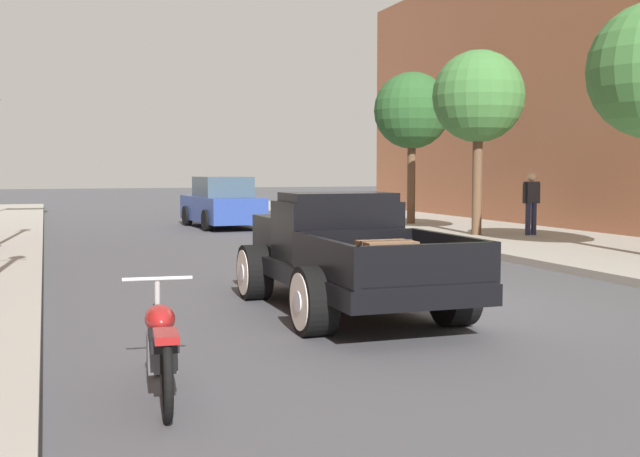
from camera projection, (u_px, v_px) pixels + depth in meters
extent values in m
plane|color=#47474C|center=(378.00, 303.00, 11.24)|extent=(140.00, 140.00, 0.00)
cube|color=black|center=(345.00, 271.00, 10.59)|extent=(1.76, 4.90, 0.24)
cube|color=black|center=(336.00, 230.00, 10.88)|extent=(1.56, 1.10, 0.80)
cube|color=black|center=(338.00, 197.00, 10.80)|extent=(1.44, 0.94, 0.12)
cube|color=#3D4C5B|center=(323.00, 216.00, 11.40)|extent=(1.33, 0.04, 0.44)
cube|color=black|center=(307.00, 233.00, 12.11)|extent=(1.32, 1.50, 0.52)
cube|color=silver|center=(291.00, 231.00, 12.87)|extent=(0.68, 0.10, 0.47)
cube|color=black|center=(388.00, 274.00, 9.26)|extent=(1.69, 2.10, 0.04)
cube|color=black|center=(323.00, 258.00, 8.98)|extent=(0.08, 2.10, 0.44)
cube|color=black|center=(450.00, 253.00, 9.51)|extent=(0.08, 2.10, 0.44)
cube|color=black|center=(428.00, 265.00, 8.29)|extent=(1.62, 0.08, 0.44)
cube|color=black|center=(356.00, 247.00, 10.19)|extent=(1.62, 0.08, 0.44)
cylinder|color=black|center=(255.00, 272.00, 11.57)|extent=(0.36, 0.80, 0.80)
cylinder|color=silver|center=(242.00, 273.00, 11.51)|extent=(0.01, 0.66, 0.66)
cylinder|color=silver|center=(242.00, 273.00, 11.51)|extent=(0.02, 0.24, 0.24)
cylinder|color=black|center=(369.00, 267.00, 12.16)|extent=(0.36, 0.80, 0.80)
cylinder|color=silver|center=(380.00, 267.00, 12.22)|extent=(0.01, 0.66, 0.66)
cylinder|color=silver|center=(380.00, 267.00, 12.23)|extent=(0.02, 0.24, 0.24)
cylinder|color=black|center=(314.00, 301.00, 9.04)|extent=(0.36, 0.80, 0.80)
cylinder|color=silver|center=(299.00, 302.00, 8.98)|extent=(0.01, 0.66, 0.66)
cylinder|color=silver|center=(298.00, 302.00, 8.97)|extent=(0.02, 0.24, 0.24)
cylinder|color=black|center=(454.00, 293.00, 9.62)|extent=(0.36, 0.80, 0.80)
cylinder|color=silver|center=(468.00, 292.00, 9.68)|extent=(0.01, 0.66, 0.66)
cylinder|color=silver|center=(468.00, 292.00, 9.69)|extent=(0.02, 0.24, 0.24)
cube|color=brown|center=(387.00, 259.00, 8.85)|extent=(0.60, 0.44, 0.40)
cube|color=#3D2D1E|center=(387.00, 259.00, 8.85)|extent=(0.62, 0.05, 0.42)
cube|color=gray|center=(395.00, 257.00, 9.60)|extent=(0.48, 0.37, 0.28)
torus|color=black|center=(158.00, 338.00, 7.35)|extent=(0.13, 0.67, 0.67)
torus|color=black|center=(167.00, 378.00, 5.95)|extent=(0.13, 0.67, 0.67)
cube|color=#4C4C51|center=(162.00, 352.00, 6.60)|extent=(0.28, 0.46, 0.28)
ellipsoid|color=maroon|center=(160.00, 319.00, 6.83)|extent=(0.30, 0.54, 0.24)
cube|color=black|center=(163.00, 340.00, 6.35)|extent=(0.27, 0.58, 0.10)
cylinder|color=silver|center=(157.00, 307.00, 7.27)|extent=(0.07, 0.26, 0.58)
cylinder|color=silver|center=(157.00, 279.00, 7.14)|extent=(0.62, 0.09, 0.04)
cube|color=maroon|center=(166.00, 336.00, 5.93)|extent=(0.21, 0.41, 0.06)
cube|color=#284293|center=(222.00, 209.00, 25.75)|extent=(2.01, 4.41, 0.80)
cube|color=#384C5B|center=(223.00, 187.00, 25.56)|extent=(1.65, 2.10, 0.64)
cylinder|color=black|center=(187.00, 216.00, 26.64)|extent=(0.26, 0.67, 0.66)
cylinder|color=black|center=(235.00, 215.00, 27.28)|extent=(0.26, 0.67, 0.66)
cylinder|color=black|center=(207.00, 220.00, 24.27)|extent=(0.26, 0.67, 0.66)
cylinder|color=black|center=(258.00, 219.00, 24.91)|extent=(0.26, 0.67, 0.66)
cylinder|color=#232847|center=(528.00, 219.00, 21.02)|extent=(0.14, 0.14, 0.86)
cylinder|color=#232847|center=(534.00, 219.00, 21.08)|extent=(0.14, 0.14, 0.86)
cube|color=#232328|center=(531.00, 192.00, 20.99)|extent=(0.36, 0.22, 0.56)
cylinder|color=#232328|center=(524.00, 193.00, 20.93)|extent=(0.09, 0.09, 0.54)
cylinder|color=#232328|center=(539.00, 193.00, 21.07)|extent=(0.09, 0.09, 0.54)
sphere|color=beige|center=(532.00, 177.00, 20.96)|extent=(0.22, 0.22, 0.22)
cylinder|color=brown|center=(477.00, 183.00, 21.10)|extent=(0.26, 0.26, 2.75)
sphere|color=#3D7538|center=(478.00, 96.00, 20.93)|extent=(2.42, 2.42, 2.42)
cylinder|color=brown|center=(411.00, 181.00, 25.47)|extent=(0.26, 0.26, 2.70)
sphere|color=#285628|center=(412.00, 110.00, 25.30)|extent=(2.44, 2.44, 2.44)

